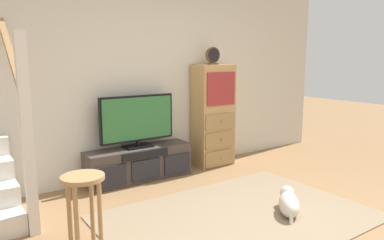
{
  "coord_description": "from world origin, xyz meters",
  "views": [
    {
      "loc": [
        -2.31,
        -1.93,
        1.57
      ],
      "look_at": [
        0.13,
        1.62,
        0.83
      ],
      "focal_mm": 33.87,
      "sensor_mm": 36.0,
      "label": 1
    }
  ],
  "objects_px": {
    "media_console": "(139,164)",
    "side_cabinet": "(213,116)",
    "bar_stool_near": "(84,196)",
    "dog": "(289,203)",
    "television": "(137,120)",
    "desk_clock": "(213,56)"
  },
  "relations": [
    {
      "from": "television",
      "to": "bar_stool_near",
      "type": "relative_size",
      "value": 1.51
    },
    {
      "from": "television",
      "to": "dog",
      "type": "xyz_separation_m",
      "value": [
        0.78,
        -1.83,
        -0.68
      ]
    },
    {
      "from": "dog",
      "to": "television",
      "type": "bearing_deg",
      "value": 113.06
    },
    {
      "from": "desk_clock",
      "to": "dog",
      "type": "relative_size",
      "value": 0.54
    },
    {
      "from": "media_console",
      "to": "desk_clock",
      "type": "distance_m",
      "value": 1.82
    },
    {
      "from": "side_cabinet",
      "to": "television",
      "type": "bearing_deg",
      "value": 179.35
    },
    {
      "from": "television",
      "to": "side_cabinet",
      "type": "xyz_separation_m",
      "value": [
        1.22,
        -0.01,
        -0.05
      ]
    },
    {
      "from": "media_console",
      "to": "side_cabinet",
      "type": "bearing_deg",
      "value": 0.48
    },
    {
      "from": "television",
      "to": "side_cabinet",
      "type": "bearing_deg",
      "value": -0.65
    },
    {
      "from": "media_console",
      "to": "bar_stool_near",
      "type": "distance_m",
      "value": 1.85
    },
    {
      "from": "media_console",
      "to": "television",
      "type": "relative_size",
      "value": 1.39
    },
    {
      "from": "bar_stool_near",
      "to": "dog",
      "type": "height_order",
      "value": "bar_stool_near"
    },
    {
      "from": "side_cabinet",
      "to": "desk_clock",
      "type": "xyz_separation_m",
      "value": [
        -0.03,
        -0.01,
        0.87
      ]
    },
    {
      "from": "media_console",
      "to": "television",
      "type": "height_order",
      "value": "television"
    },
    {
      "from": "television",
      "to": "media_console",
      "type": "bearing_deg",
      "value": -90.0
    },
    {
      "from": "television",
      "to": "bar_stool_near",
      "type": "bearing_deg",
      "value": -129.51
    },
    {
      "from": "television",
      "to": "dog",
      "type": "height_order",
      "value": "television"
    },
    {
      "from": "desk_clock",
      "to": "bar_stool_near",
      "type": "relative_size",
      "value": 0.37
    },
    {
      "from": "media_console",
      "to": "side_cabinet",
      "type": "relative_size",
      "value": 0.94
    },
    {
      "from": "bar_stool_near",
      "to": "desk_clock",
      "type": "bearing_deg",
      "value": 30.61
    },
    {
      "from": "side_cabinet",
      "to": "dog",
      "type": "height_order",
      "value": "side_cabinet"
    },
    {
      "from": "media_console",
      "to": "television",
      "type": "xyz_separation_m",
      "value": [
        0.0,
        0.02,
        0.57
      ]
    }
  ]
}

